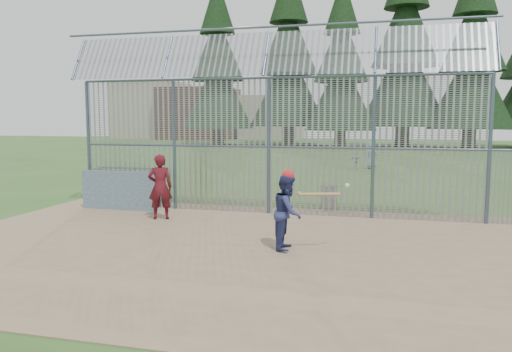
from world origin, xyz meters
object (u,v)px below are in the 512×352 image
(batter, at_px, (288,212))
(onlooker, at_px, (160,187))
(dugout_wall, at_px, (119,190))
(trash_can, at_px, (329,196))
(bleacher, at_px, (126,175))

(batter, height_order, onlooker, onlooker)
(dugout_wall, bearing_deg, batter, -29.23)
(onlooker, bearing_deg, trash_can, -167.72)
(batter, relative_size, onlooker, 0.88)
(batter, xyz_separation_m, trash_can, (0.31, 5.29, -0.45))
(onlooker, distance_m, bleacher, 7.99)
(dugout_wall, distance_m, trash_can, 6.55)
(onlooker, bearing_deg, dugout_wall, -50.80)
(dugout_wall, bearing_deg, onlooker, -28.67)
(trash_can, distance_m, bleacher, 9.69)
(batter, height_order, trash_can, batter)
(batter, distance_m, bleacher, 12.38)
(dugout_wall, relative_size, onlooker, 1.37)
(dugout_wall, height_order, trash_can, dugout_wall)
(trash_can, bearing_deg, batter, -93.39)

